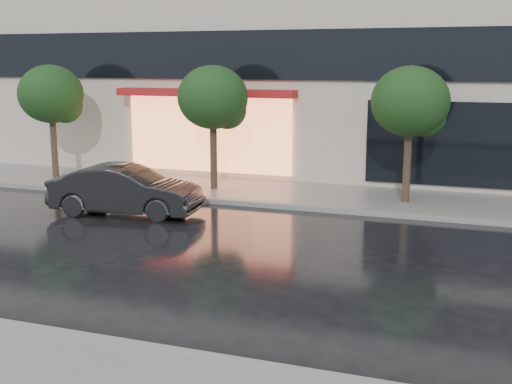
% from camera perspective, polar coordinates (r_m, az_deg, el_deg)
% --- Properties ---
extents(ground, '(120.00, 120.00, 0.00)m').
position_cam_1_polar(ground, '(10.64, -10.12, -11.35)').
color(ground, black).
rests_on(ground, ground).
extents(sidewalk_far, '(60.00, 3.50, 0.12)m').
position_cam_1_polar(sidewalk_far, '(19.79, 4.55, -0.26)').
color(sidewalk_far, slate).
rests_on(sidewalk_far, ground).
extents(curb_near, '(60.00, 0.25, 0.14)m').
position_cam_1_polar(curb_near, '(9.83, -13.06, -13.02)').
color(curb_near, gray).
rests_on(curb_near, ground).
extents(curb_far, '(60.00, 0.25, 0.14)m').
position_cam_1_polar(curb_far, '(18.14, 3.13, -1.30)').
color(curb_far, gray).
rests_on(curb_far, ground).
extents(tree_far_west, '(2.20, 2.20, 3.99)m').
position_cam_1_polar(tree_far_west, '(23.16, -17.60, 8.11)').
color(tree_far_west, '#33261C').
rests_on(tree_far_west, ground).
extents(tree_mid_west, '(2.20, 2.20, 3.99)m').
position_cam_1_polar(tree_mid_west, '(20.15, -3.66, 8.18)').
color(tree_mid_west, '#33261C').
rests_on(tree_mid_west, ground).
extents(tree_mid_east, '(2.20, 2.20, 3.99)m').
position_cam_1_polar(tree_mid_east, '(18.64, 13.73, 7.60)').
color(tree_mid_east, '#33261C').
rests_on(tree_mid_east, ground).
extents(parked_car, '(4.21, 1.81, 1.35)m').
position_cam_1_polar(parked_car, '(17.71, -11.51, 0.16)').
color(parked_car, black).
rests_on(parked_car, ground).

